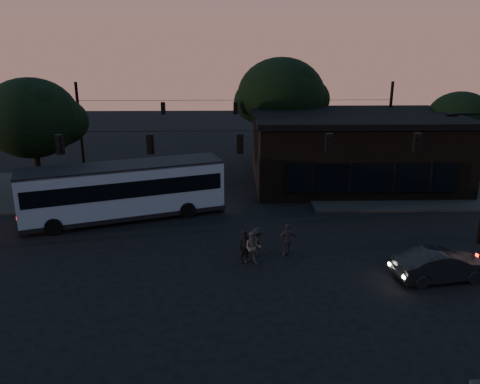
{
  "coord_description": "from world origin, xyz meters",
  "views": [
    {
      "loc": [
        -0.55,
        -19.17,
        10.19
      ],
      "look_at": [
        0.0,
        4.0,
        3.0
      ],
      "focal_mm": 35.0,
      "sensor_mm": 36.0,
      "label": 1
    }
  ],
  "objects_px": {
    "pedestrian_b": "(253,248)",
    "pedestrian_a": "(245,247)",
    "building": "(353,149)",
    "pedestrian_c": "(287,240)",
    "bus": "(124,188)",
    "pedestrian_d": "(258,242)",
    "car": "(442,265)"
  },
  "relations": [
    {
      "from": "building",
      "to": "bus",
      "type": "relative_size",
      "value": 1.25
    },
    {
      "from": "car",
      "to": "pedestrian_d",
      "type": "xyz_separation_m",
      "value": [
        -8.22,
        2.76,
        0.05
      ]
    },
    {
      "from": "pedestrian_a",
      "to": "pedestrian_c",
      "type": "relative_size",
      "value": 1.0
    },
    {
      "from": "bus",
      "to": "pedestrian_c",
      "type": "bearing_deg",
      "value": -51.08
    },
    {
      "from": "pedestrian_b",
      "to": "pedestrian_a",
      "type": "bearing_deg",
      "value": 172.34
    },
    {
      "from": "building",
      "to": "pedestrian_d",
      "type": "bearing_deg",
      "value": -121.45
    },
    {
      "from": "building",
      "to": "pedestrian_a",
      "type": "height_order",
      "value": "building"
    },
    {
      "from": "bus",
      "to": "pedestrian_b",
      "type": "xyz_separation_m",
      "value": [
        7.58,
        -6.62,
        -1.08
      ]
    },
    {
      "from": "pedestrian_a",
      "to": "pedestrian_c",
      "type": "distance_m",
      "value": 2.35
    },
    {
      "from": "building",
      "to": "car",
      "type": "distance_m",
      "value": 16.19
    },
    {
      "from": "building",
      "to": "pedestrian_a",
      "type": "relative_size",
      "value": 9.05
    },
    {
      "from": "pedestrian_a",
      "to": "pedestrian_b",
      "type": "distance_m",
      "value": 0.4
    },
    {
      "from": "bus",
      "to": "car",
      "type": "relative_size",
      "value": 2.85
    },
    {
      "from": "bus",
      "to": "pedestrian_d",
      "type": "relative_size",
      "value": 8.08
    },
    {
      "from": "car",
      "to": "pedestrian_d",
      "type": "distance_m",
      "value": 8.67
    },
    {
      "from": "pedestrian_a",
      "to": "pedestrian_d",
      "type": "relative_size",
      "value": 1.11
    },
    {
      "from": "pedestrian_a",
      "to": "pedestrian_c",
      "type": "height_order",
      "value": "pedestrian_c"
    },
    {
      "from": "building",
      "to": "pedestrian_c",
      "type": "distance_m",
      "value": 14.94
    },
    {
      "from": "car",
      "to": "pedestrian_d",
      "type": "relative_size",
      "value": 2.84
    },
    {
      "from": "pedestrian_d",
      "to": "pedestrian_c",
      "type": "bearing_deg",
      "value": -134.28
    },
    {
      "from": "bus",
      "to": "pedestrian_c",
      "type": "distance_m",
      "value": 11.03
    },
    {
      "from": "building",
      "to": "pedestrian_c",
      "type": "bearing_deg",
      "value": -116.51
    },
    {
      "from": "pedestrian_a",
      "to": "pedestrian_c",
      "type": "xyz_separation_m",
      "value": [
        2.2,
        0.83,
        0.0
      ]
    },
    {
      "from": "car",
      "to": "pedestrian_c",
      "type": "xyz_separation_m",
      "value": [
        -6.71,
        2.79,
        0.14
      ]
    },
    {
      "from": "car",
      "to": "building",
      "type": "bearing_deg",
      "value": -8.51
    },
    {
      "from": "bus",
      "to": "building",
      "type": "bearing_deg",
      "value": 5.45
    },
    {
      "from": "bus",
      "to": "pedestrian_a",
      "type": "xyz_separation_m",
      "value": [
        7.19,
        -6.52,
        -1.07
      ]
    },
    {
      "from": "bus",
      "to": "pedestrian_a",
      "type": "distance_m",
      "value": 9.77
    },
    {
      "from": "pedestrian_a",
      "to": "pedestrian_b",
      "type": "bearing_deg",
      "value": -23.9
    },
    {
      "from": "building",
      "to": "pedestrian_b",
      "type": "xyz_separation_m",
      "value": [
        -8.43,
        -14.21,
        -1.87
      ]
    },
    {
      "from": "pedestrian_a",
      "to": "pedestrian_d",
      "type": "height_order",
      "value": "pedestrian_a"
    },
    {
      "from": "building",
      "to": "car",
      "type": "relative_size",
      "value": 3.55
    }
  ]
}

